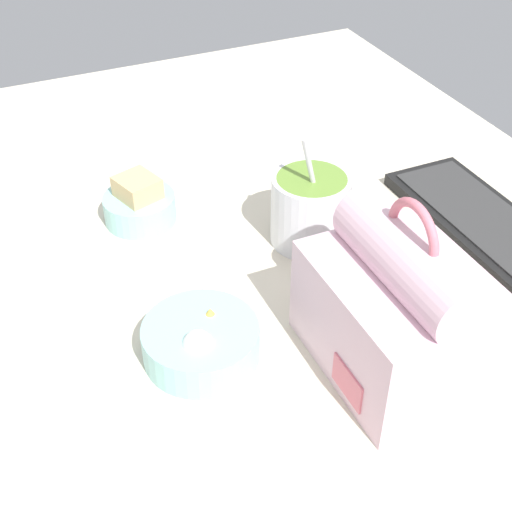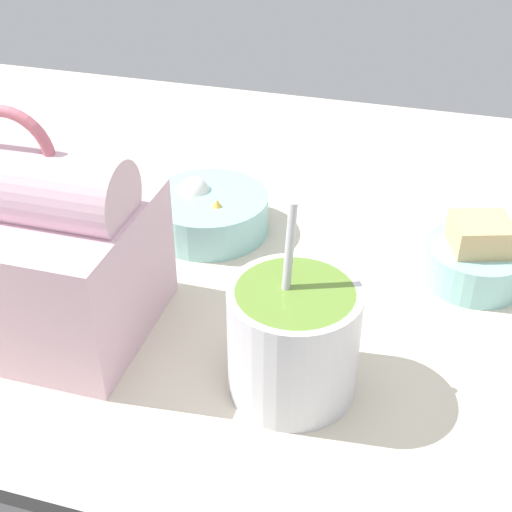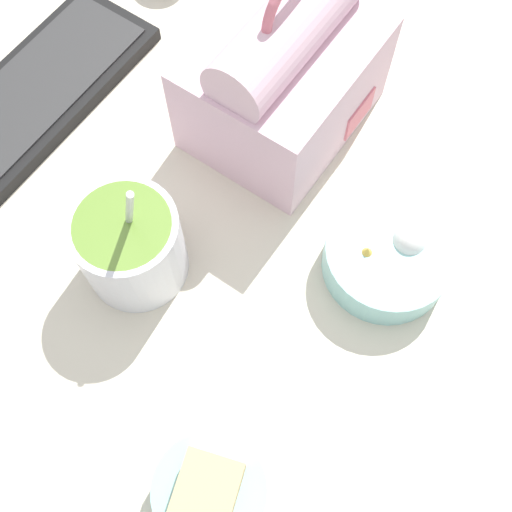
{
  "view_description": "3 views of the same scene",
  "coord_description": "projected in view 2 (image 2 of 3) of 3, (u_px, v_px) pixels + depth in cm",
  "views": [
    {
      "loc": [
        68.25,
        -30.26,
        62.06
      ],
      "look_at": [
        4.43,
        -1.56,
        7.0
      ],
      "focal_mm": 50.0,
      "sensor_mm": 36.0,
      "label": 1
    },
    {
      "loc": [
        -11.26,
        52.57,
        45.2
      ],
      "look_at": [
        4.43,
        -1.56,
        7.0
      ],
      "focal_mm": 50.0,
      "sensor_mm": 36.0,
      "label": 2
    },
    {
      "loc": [
        -16.59,
        -16.11,
        65.9
      ],
      "look_at": [
        4.43,
        -1.56,
        7.0
      ],
      "focal_mm": 45.0,
      "sensor_mm": 36.0,
      "label": 3
    }
  ],
  "objects": [
    {
      "name": "desk_surface",
      "position": [
        295.0,
        323.0,
        0.69
      ],
      "size": [
        140.0,
        110.0,
        2.0
      ],
      "color": "beige",
      "rests_on": "ground"
    },
    {
      "name": "lunch_bag",
      "position": [
        32.0,
        251.0,
        0.64
      ],
      "size": [
        20.41,
        16.52,
        21.7
      ],
      "color": "beige",
      "rests_on": "desk_surface"
    },
    {
      "name": "soup_cup",
      "position": [
        293.0,
        338.0,
        0.58
      ],
      "size": [
        10.78,
        10.78,
        16.76
      ],
      "color": "silver",
      "rests_on": "desk_surface"
    },
    {
      "name": "bento_bowl_sandwich",
      "position": [
        476.0,
        258.0,
        0.72
      ],
      "size": [
        10.34,
        10.34,
        7.03
      ],
      "color": "#93D1CC",
      "rests_on": "desk_surface"
    },
    {
      "name": "bento_bowl_snacks",
      "position": [
        209.0,
        212.0,
        0.8
      ],
      "size": [
        13.43,
        13.43,
        5.83
      ],
      "color": "#93D1CC",
      "rests_on": "desk_surface"
    }
  ]
}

